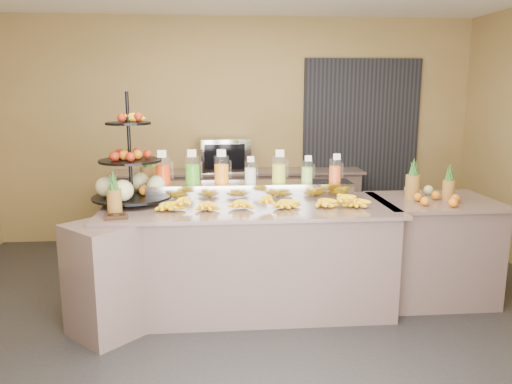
{
  "coord_description": "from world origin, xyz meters",
  "views": [
    {
      "loc": [
        -0.29,
        -3.86,
        1.89
      ],
      "look_at": [
        0.06,
        0.3,
        1.05
      ],
      "focal_mm": 35.0,
      "sensor_mm": 36.0,
      "label": 1
    }
  ],
  "objects": [
    {
      "name": "buffet_counter",
      "position": [
        -0.12,
        0.26,
        0.47
      ],
      "size": [
        2.75,
        1.25,
        0.93
      ],
      "color": "gray",
      "rests_on": "ground"
    },
    {
      "name": "juice_pitcher_orange_c",
      "position": [
        0.81,
        0.58,
        1.17
      ],
      "size": [
        0.11,
        0.12,
        0.27
      ],
      "color": "silver",
      "rests_on": "pitcher_tray"
    },
    {
      "name": "pineapple_left_b",
      "position": [
        -0.91,
        0.79,
        1.1
      ],
      "size": [
        0.15,
        0.15,
        0.44
      ],
      "rotation": [
        0.0,
        0.0,
        0.09
      ],
      "color": "brown",
      "rests_on": "buffet_counter"
    },
    {
      "name": "room_envelope",
      "position": [
        0.19,
        0.79,
        1.88
      ],
      "size": [
        6.04,
        5.02,
        2.82
      ],
      "color": "olive",
      "rests_on": "ground"
    },
    {
      "name": "banana_heap",
      "position": [
        0.13,
        0.23,
        0.99
      ],
      "size": [
        1.82,
        0.16,
        0.15
      ],
      "color": "yellow",
      "rests_on": "buffet_counter"
    },
    {
      "name": "juice_pitcher_orange_a",
      "position": [
        -0.75,
        0.58,
        1.19
      ],
      "size": [
        0.13,
        0.14,
        0.32
      ],
      "color": "silver",
      "rests_on": "pitcher_tray"
    },
    {
      "name": "right_fruit_pile",
      "position": [
        1.64,
        0.33,
        1.0
      ],
      "size": [
        0.41,
        0.39,
        0.22
      ],
      "color": "brown",
      "rests_on": "right_counter"
    },
    {
      "name": "right_counter",
      "position": [
        1.7,
        0.4,
        0.47
      ],
      "size": [
        1.08,
        0.88,
        0.93
      ],
      "color": "gray",
      "rests_on": "ground"
    },
    {
      "name": "condiment_caddy",
      "position": [
        -1.06,
        -0.05,
        0.94
      ],
      "size": [
        0.2,
        0.17,
        0.03
      ],
      "primitive_type": "cube",
      "rotation": [
        0.0,
        0.0,
        0.22
      ],
      "color": "black",
      "rests_on": "buffet_counter"
    },
    {
      "name": "fruit_stand",
      "position": [
        -0.97,
        0.49,
        1.17
      ],
      "size": [
        0.78,
        0.78,
        0.96
      ],
      "rotation": [
        0.0,
        0.0,
        0.16
      ],
      "color": "black",
      "rests_on": "buffet_counter"
    },
    {
      "name": "pineapple_left_a",
      "position": [
        -1.09,
        0.11,
        1.06
      ],
      "size": [
        0.12,
        0.12,
        0.36
      ],
      "rotation": [
        0.0,
        0.0,
        0.42
      ],
      "color": "brown",
      "rests_on": "buffet_counter"
    },
    {
      "name": "juice_pitcher_milk",
      "position": [
        0.03,
        0.58,
        1.17
      ],
      "size": [
        0.11,
        0.11,
        0.26
      ],
      "color": "silver",
      "rests_on": "pitcher_tray"
    },
    {
      "name": "juice_pitcher_orange_b",
      "position": [
        -0.23,
        0.58,
        1.19
      ],
      "size": [
        0.13,
        0.14,
        0.32
      ],
      "color": "silver",
      "rests_on": "pitcher_tray"
    },
    {
      "name": "ground",
      "position": [
        0.0,
        0.0,
        0.0
      ],
      "size": [
        6.0,
        6.0,
        0.0
      ],
      "primitive_type": "plane",
      "color": "black",
      "rests_on": "ground"
    },
    {
      "name": "juice_pitcher_lemon",
      "position": [
        0.29,
        0.58,
        1.19
      ],
      "size": [
        0.13,
        0.13,
        0.32
      ],
      "color": "silver",
      "rests_on": "pitcher_tray"
    },
    {
      "name": "juice_pitcher_green",
      "position": [
        -0.49,
        0.58,
        1.19
      ],
      "size": [
        0.13,
        0.14,
        0.32
      ],
      "color": "silver",
      "rests_on": "pitcher_tray"
    },
    {
      "name": "back_ledge",
      "position": [
        0.0,
        2.25,
        0.47
      ],
      "size": [
        3.1,
        0.55,
        0.93
      ],
      "color": "gray",
      "rests_on": "ground"
    },
    {
      "name": "juice_pitcher_lime",
      "position": [
        0.55,
        0.58,
        1.17
      ],
      "size": [
        0.11,
        0.11,
        0.26
      ],
      "color": "silver",
      "rests_on": "pitcher_tray"
    },
    {
      "name": "oven_warmer",
      "position": [
        -0.17,
        2.25,
        1.13
      ],
      "size": [
        0.64,
        0.48,
        0.4
      ],
      "primitive_type": "cube",
      "rotation": [
        0.0,
        0.0,
        0.1
      ],
      "color": "gray",
      "rests_on": "back_ledge"
    },
    {
      "name": "pitcher_tray",
      "position": [
        0.03,
        0.58,
        1.01
      ],
      "size": [
        1.85,
        0.3,
        0.15
      ],
      "primitive_type": "cube",
      "color": "gray",
      "rests_on": "buffet_counter"
    }
  ]
}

